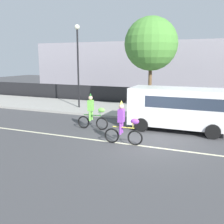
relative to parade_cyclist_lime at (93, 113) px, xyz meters
The scene contains 10 objects.
ground_plane 3.64m from the parade_cyclist_lime, 19.50° to the right, with size 80.00×80.00×0.00m, color #424244.
road_centre_line 3.83m from the parade_cyclist_lime, 26.74° to the right, with size 36.00×0.14×0.01m, color beige.
sidewalk_curb 6.33m from the parade_cyclist_lime, 57.87° to the left, with size 60.00×5.00×0.15m, color #9E9B93.
fence_line 8.87m from the parade_cyclist_lime, 67.88° to the left, with size 40.00×0.08×1.40m, color black.
building_backdrop 16.94m from the parade_cyclist_lime, 87.21° to the left, with size 28.00×8.00×5.38m, color #99939E.
parade_cyclist_lime is the anchor object (origin of this frame).
parade_cyclist_purple 2.93m from the parade_cyclist_lime, 36.67° to the right, with size 1.72×0.50×1.92m.
parked_van_white 4.56m from the parade_cyclist_lime, 19.54° to the left, with size 5.00×2.22×2.18m.
street_lamp_post 6.62m from the parade_cyclist_lime, 126.53° to the left, with size 0.36×0.36×5.86m.
street_tree_near_lamp 6.98m from the parade_cyclist_lime, 74.26° to the left, with size 3.57×3.57×6.28m.
Camera 1 is at (2.69, -10.82, 3.61)m, focal length 42.00 mm.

